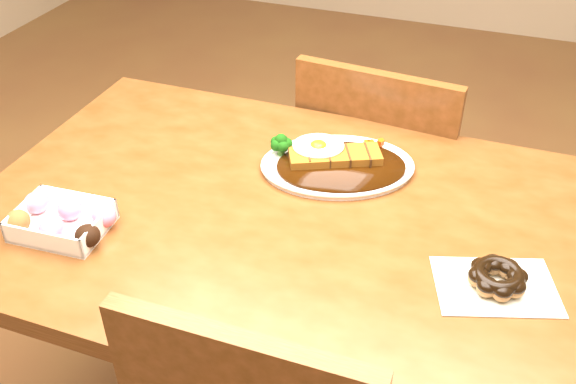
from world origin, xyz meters
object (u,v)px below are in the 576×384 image
(donut_box, at_px, (61,220))
(table, at_px, (283,250))
(chair_far, at_px, (381,184))
(katsu_curry_plate, at_px, (335,162))
(pon_de_ring, at_px, (497,278))

(donut_box, bearing_deg, table, 27.76)
(chair_far, distance_m, donut_box, 0.91)
(chair_far, xyz_separation_m, katsu_curry_plate, (-0.04, -0.36, 0.29))
(table, xyz_separation_m, pon_de_ring, (0.41, -0.07, 0.12))
(chair_far, bearing_deg, table, 85.25)
(donut_box, height_order, pon_de_ring, donut_box)
(chair_far, height_order, pon_de_ring, chair_far)
(table, distance_m, katsu_curry_plate, 0.22)
(chair_far, bearing_deg, pon_de_ring, 122.35)
(katsu_curry_plate, relative_size, donut_box, 1.95)
(donut_box, bearing_deg, chair_far, 57.95)
(chair_far, distance_m, pon_de_ring, 0.74)
(table, distance_m, chair_far, 0.57)
(katsu_curry_plate, bearing_deg, donut_box, -138.46)
(katsu_curry_plate, height_order, pon_de_ring, katsu_curry_plate)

